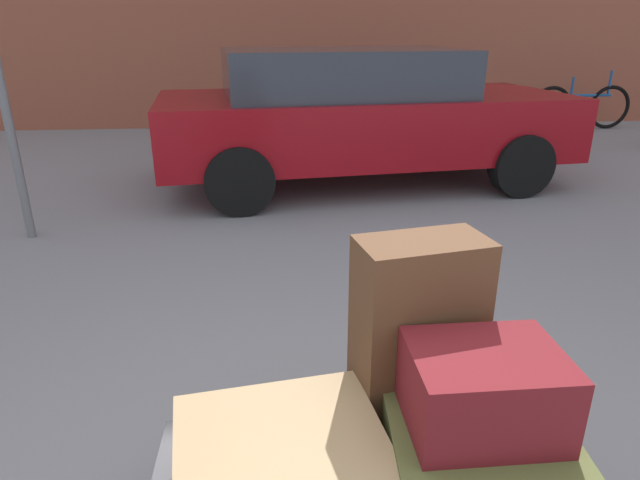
% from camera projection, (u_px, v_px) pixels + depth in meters
% --- Properties ---
extents(suitcase_olive_front_left, '(0.52, 0.46, 0.26)m').
position_uv_depth(suitcase_olive_front_left, '(474.00, 461.00, 1.55)').
color(suitcase_olive_front_left, '#4C5128').
rests_on(suitcase_olive_front_left, luggage_cart).
extents(suitcase_tan_center, '(0.63, 0.55, 0.25)m').
position_uv_depth(suitcase_tan_center, '(281.00, 471.00, 1.52)').
color(suitcase_tan_center, '#9E7F56').
rests_on(suitcase_tan_center, luggage_cart).
extents(suitcase_brown_stacked_top, '(0.42, 0.28, 0.70)m').
position_uv_depth(suitcase_brown_stacked_top, '(417.00, 343.00, 1.72)').
color(suitcase_brown_stacked_top, '#51331E').
rests_on(suitcase_brown_stacked_top, luggage_cart).
extents(duffel_bag_maroon_topmost_pile, '(0.41, 0.32, 0.23)m').
position_uv_depth(duffel_bag_maroon_topmost_pile, '(483.00, 389.00, 1.46)').
color(duffel_bag_maroon_topmost_pile, maroon).
rests_on(duffel_bag_maroon_topmost_pile, suitcase_olive_front_left).
extents(parked_car, '(4.48, 2.31, 1.42)m').
position_uv_depth(parked_car, '(359.00, 114.00, 5.82)').
color(parked_car, maroon).
rests_on(parked_car, ground_plane).
extents(bicycle_leaning, '(1.76, 0.07, 0.96)m').
position_uv_depth(bicycle_leaning, '(580.00, 107.00, 9.16)').
color(bicycle_leaning, black).
rests_on(bicycle_leaning, ground_plane).
extents(bollard_kerb_near, '(0.25, 0.25, 0.68)m').
position_uv_depth(bollard_kerb_near, '(468.00, 128.00, 7.43)').
color(bollard_kerb_near, '#72665B').
rests_on(bollard_kerb_near, ground_plane).
extents(bollard_kerb_mid, '(0.25, 0.25, 0.68)m').
position_uv_depth(bollard_kerb_mid, '(552.00, 127.00, 7.53)').
color(bollard_kerb_mid, '#72665B').
rests_on(bollard_kerb_mid, ground_plane).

